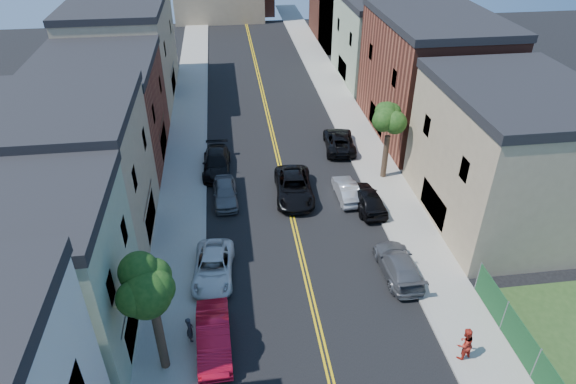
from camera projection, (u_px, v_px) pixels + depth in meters
name	position (u px, v px, depth m)	size (l,w,h in m)	color
sidewalk_left	(186.00, 133.00, 45.99)	(3.20, 100.00, 0.15)	gray
sidewalk_right	(353.00, 123.00, 47.73)	(3.20, 100.00, 0.15)	gray
curb_left	(205.00, 132.00, 46.18)	(0.30, 100.00, 0.15)	gray
curb_right	(335.00, 124.00, 47.54)	(0.30, 100.00, 0.15)	gray
bldg_left_palegrn	(24.00, 287.00, 23.10)	(9.00, 8.00, 8.50)	gray
bldg_left_tan_near	(68.00, 181.00, 30.44)	(9.00, 10.00, 9.00)	#998466
bldg_left_brick	(102.00, 115.00, 39.85)	(9.00, 12.00, 8.00)	brown
bldg_left_tan_far	(125.00, 53.00, 51.07)	(9.00, 16.00, 9.50)	#998466
bldg_right_tan	(506.00, 160.00, 32.70)	(9.00, 12.00, 9.00)	#998466
bldg_right_brick	(429.00, 78.00, 44.06)	(9.00, 14.00, 10.00)	brown
bldg_right_palegrn	(382.00, 42.00, 56.10)	(9.00, 12.00, 8.50)	gray
tree_left_mid	(146.00, 266.00, 20.85)	(5.20, 5.20, 9.29)	#3B261D
tree_right_far	(391.00, 110.00, 36.33)	(4.40, 4.40, 8.03)	#3B261D
red_sedan	(214.00, 337.00, 25.03)	(1.66, 4.77, 1.57)	red
white_pickup	(213.00, 268.00, 29.50)	(2.31, 5.02, 1.39)	silver
grey_car_left	(225.00, 193.00, 36.28)	(1.74, 4.32, 1.47)	#575A5F
black_car_left	(217.00, 163.00, 39.92)	(2.17, 5.33, 1.55)	black
grey_car_right	(398.00, 265.00, 29.66)	(2.02, 4.98, 1.45)	#4F5156
black_car_right	(367.00, 198.00, 35.53)	(1.87, 4.65, 1.58)	black
silver_car_right	(347.00, 190.00, 36.68)	(1.41, 4.05, 1.34)	#AFB0B7
dark_car_right_far	(339.00, 141.00, 43.20)	(2.48, 5.37, 1.49)	black
black_suv_lane	(294.00, 187.00, 36.75)	(2.69, 5.84, 1.62)	black
pedestrian_left	(190.00, 329.00, 25.26)	(0.56, 0.37, 1.53)	#23242A
pedestrian_right	(465.00, 344.00, 24.25)	(0.93, 0.72, 1.91)	red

